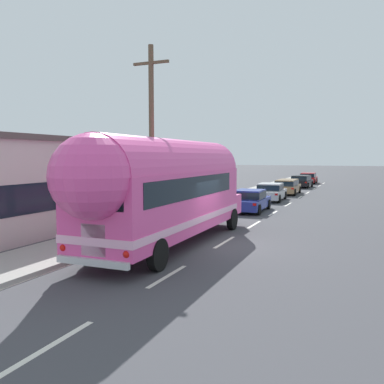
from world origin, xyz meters
TOP-DOWN VIEW (x-y plane):
  - ground_plane at (0.00, 0.00)m, footprint 300.00×300.00m
  - lane_markings at (-2.44, 12.29)m, footprint 3.59×80.00m
  - sidewalk_slab at (-4.86, 10.00)m, footprint 2.80×90.00m
  - roadside_building at (-12.57, 3.06)m, footprint 11.60×22.03m
  - utility_pole at (-4.02, 1.86)m, footprint 1.80×0.24m
  - painted_bus at (-1.72, -1.32)m, footprint 2.70×12.20m
  - car_lead at (-1.56, 10.12)m, footprint 2.07×4.49m
  - car_second at (-1.74, 16.92)m, footprint 2.12×4.49m
  - car_third at (-1.51, 22.96)m, footprint 1.98×4.82m
  - car_fourth at (-1.52, 31.80)m, footprint 2.05×4.33m
  - car_fifth at (-1.76, 39.31)m, footprint 2.04×4.34m

SIDE VIEW (x-z plane):
  - ground_plane at x=0.00m, z-range 0.00..0.00m
  - lane_markings at x=-2.44m, z-range 0.00..0.01m
  - sidewalk_slab at x=-4.86m, z-range 0.00..0.15m
  - car_lead at x=-1.56m, z-range 0.05..1.42m
  - car_second at x=-1.74m, z-range 0.05..1.42m
  - car_fifth at x=-1.76m, z-range 0.10..1.47m
  - car_fourth at x=-1.52m, z-range 0.11..1.48m
  - car_third at x=-1.51m, z-range 0.11..1.48m
  - roadside_building at x=-12.57m, z-range 0.00..4.34m
  - painted_bus at x=-1.72m, z-range 0.24..4.36m
  - utility_pole at x=-4.02m, z-range 0.17..8.67m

